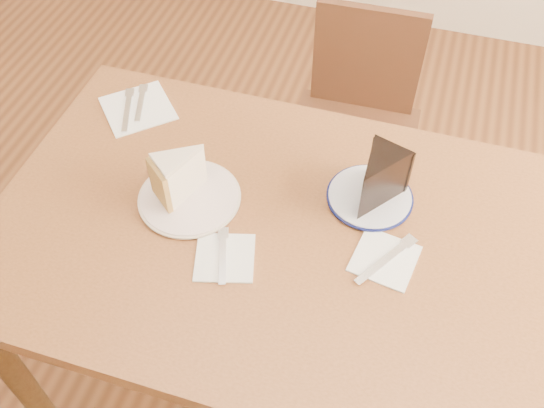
{
  "coord_description": "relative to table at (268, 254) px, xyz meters",
  "views": [
    {
      "loc": [
        0.24,
        -0.75,
        1.78
      ],
      "look_at": [
        0.0,
        0.03,
        0.8
      ],
      "focal_mm": 40.0,
      "sensor_mm": 36.0,
      "label": 1
    }
  ],
  "objects": [
    {
      "name": "napkin_cream",
      "position": [
        -0.06,
        -0.1,
        0.1
      ],
      "size": [
        0.15,
        0.15,
        0.0
      ],
      "primitive_type": "cube",
      "rotation": [
        0.0,
        0.0,
        0.27
      ],
      "color": "white",
      "rests_on": "table"
    },
    {
      "name": "ground",
      "position": [
        0.0,
        0.0,
        -0.65
      ],
      "size": [
        4.0,
        4.0,
        0.0
      ],
      "primitive_type": "plane",
      "color": "#462512",
      "rests_on": "ground"
    },
    {
      "name": "knife_navy",
      "position": [
        0.26,
        -0.01,
        0.1
      ],
      "size": [
        0.1,
        0.15,
        0.0
      ],
      "primitive_type": "cube",
      "rotation": [
        0.0,
        0.0,
        -0.56
      ],
      "color": "silver",
      "rests_on": "napkin_navy"
    },
    {
      "name": "knife_spare",
      "position": [
        -0.45,
        0.25,
        0.1
      ],
      "size": [
        0.07,
        0.15,
        0.0
      ],
      "primitive_type": "cube",
      "rotation": [
        0.0,
        0.0,
        0.36
      ],
      "color": "silver",
      "rests_on": "napkin_spare"
    },
    {
      "name": "napkin_spare",
      "position": [
        -0.43,
        0.27,
        0.1
      ],
      "size": [
        0.23,
        0.23,
        0.0
      ],
      "primitive_type": "cube",
      "rotation": [
        0.0,
        0.0,
        0.75
      ],
      "color": "white",
      "rests_on": "table"
    },
    {
      "name": "chocolate_cake",
      "position": [
        0.2,
        0.13,
        0.17
      ],
      "size": [
        0.13,
        0.15,
        0.11
      ],
      "primitive_type": null,
      "rotation": [
        0.0,
        0.0,
        2.83
      ],
      "color": "black",
      "rests_on": "plate_navy"
    },
    {
      "name": "napkin_navy",
      "position": [
        0.25,
        -0.01,
        0.1
      ],
      "size": [
        0.14,
        0.14,
        0.0
      ],
      "primitive_type": "cube",
      "rotation": [
        0.0,
        0.0,
        -0.15
      ],
      "color": "white",
      "rests_on": "table"
    },
    {
      "name": "chair_far",
      "position": [
        0.07,
        0.69,
        -0.21
      ],
      "size": [
        0.41,
        0.41,
        0.8
      ],
      "rotation": [
        0.0,
        0.0,
        3.17
      ],
      "color": "#361B10",
      "rests_on": "ground"
    },
    {
      "name": "plate_navy",
      "position": [
        0.19,
        0.14,
        0.1
      ],
      "size": [
        0.18,
        0.18,
        0.01
      ],
      "primitive_type": "cylinder",
      "color": "silver",
      "rests_on": "table"
    },
    {
      "name": "fork_spare",
      "position": [
        -0.43,
        0.28,
        0.1
      ],
      "size": [
        0.06,
        0.14,
        0.0
      ],
      "primitive_type": "cube",
      "rotation": [
        0.0,
        0.0,
        0.31
      ],
      "color": "silver",
      "rests_on": "napkin_spare"
    },
    {
      "name": "fork_cream",
      "position": [
        -0.06,
        -0.1,
        0.1
      ],
      "size": [
        0.06,
        0.14,
        0.0
      ],
      "primitive_type": "cube",
      "rotation": [
        0.0,
        0.0,
        0.33
      ],
      "color": "silver",
      "rests_on": "napkin_cream"
    },
    {
      "name": "carrot_cake",
      "position": [
        -0.2,
        0.04,
        0.16
      ],
      "size": [
        0.13,
        0.13,
        0.1
      ],
      "primitive_type": null,
      "rotation": [
        0.0,
        0.0,
        -0.69
      ],
      "color": "#F6E5CB",
      "rests_on": "plate_cream"
    },
    {
      "name": "plate_cream",
      "position": [
        -0.19,
        0.02,
        0.1
      ],
      "size": [
        0.22,
        0.22,
        0.01
      ],
      "primitive_type": "cylinder",
      "color": "silver",
      "rests_on": "table"
    },
    {
      "name": "table",
      "position": [
        0.0,
        0.0,
        0.0
      ],
      "size": [
        1.2,
        0.8,
        0.75
      ],
      "color": "#552E17",
      "rests_on": "ground"
    }
  ]
}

